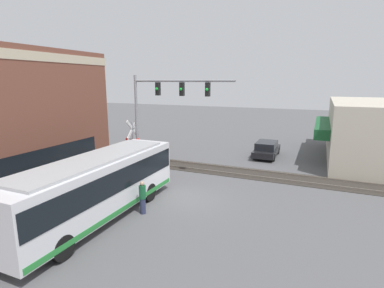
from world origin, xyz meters
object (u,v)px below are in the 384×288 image
(parked_car_black, at_px, (267,150))
(crossing_signal, at_px, (133,140))
(city_bus, at_px, (96,186))
(pedestrian_near_bus, at_px, (143,197))

(parked_car_black, bearing_deg, crossing_signal, 133.03)
(city_bus, bearing_deg, crossing_signal, 22.02)
(pedestrian_near_bus, bearing_deg, city_bus, 128.26)
(city_bus, relative_size, parked_car_black, 2.30)
(crossing_signal, bearing_deg, city_bus, -157.98)
(pedestrian_near_bus, bearing_deg, crossing_signal, 37.35)
(city_bus, bearing_deg, parked_car_black, -19.23)
(city_bus, relative_size, crossing_signal, 2.66)
(city_bus, distance_m, parked_car_black, 16.43)
(parked_car_black, xyz_separation_m, pedestrian_near_bus, (-14.15, 3.70, 0.22))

